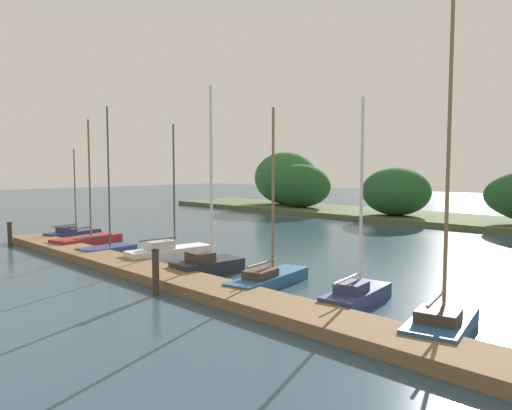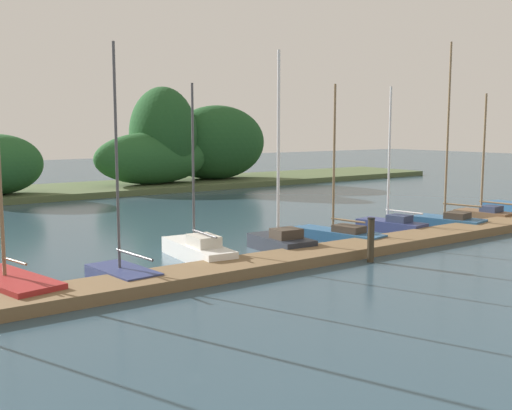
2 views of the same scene
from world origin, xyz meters
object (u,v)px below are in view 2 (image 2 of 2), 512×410
Objects in this scene: sailboat_8 at (483,212)px; sailboat_4 at (280,239)px; sailboat_7 at (447,219)px; sailboat_1 at (7,282)px; sailboat_3 at (196,249)px; mooring_piling_1 at (371,240)px; sailboat_2 at (121,270)px; sailboat_6 at (390,223)px; sailboat_5 at (337,233)px.

sailboat_4 is at bearing 84.57° from sailboat_8.
sailboat_7 is (9.56, -0.27, -0.04)m from sailboat_4.
sailboat_3 is (6.48, 0.70, 0.05)m from sailboat_1.
sailboat_7 reaches higher than mooring_piling_1.
sailboat_6 is at bearing -89.87° from sailboat_2.
sailboat_2 is 16.21m from sailboat_7.
sailboat_6 is 4.12× the size of mooring_piling_1.
sailboat_1 is 0.80× the size of sailboat_7.
sailboat_2 is (3.13, -0.56, -0.01)m from sailboat_1.
sailboat_6 is at bearing -81.54° from sailboat_4.
sailboat_7 reaches higher than sailboat_5.
sailboat_4 is at bearing 75.90° from sailboat_7.
sailboat_4 is at bearing -93.46° from sailboat_3.
sailboat_8 is at bearing -101.82° from sailboat_5.
sailboat_3 is 16.08m from sailboat_8.
sailboat_1 is 4.37× the size of mooring_piling_1.
sailboat_2 is at bearing 86.42° from sailboat_6.
sailboat_8 is 11.94m from mooring_piling_1.
sailboat_3 is at bearing 85.58° from sailboat_4.
sailboat_1 is 0.95× the size of sailboat_2.
sailboat_7 is at bearing 89.73° from sailboat_8.
sailboat_7 reaches higher than sailboat_2.
sailboat_6 is at bearing 63.34° from sailboat_7.
sailboat_6 is 1.02× the size of sailboat_8.
sailboat_4 reaches higher than sailboat_3.
sailboat_8 is 4.04× the size of mooring_piling_1.
sailboat_5 is at bearing -100.23° from sailboat_1.
sailboat_7 reaches higher than sailboat_1.
sailboat_1 is at bearing 83.45° from sailboat_6.
sailboat_8 is (22.55, 0.23, 0.05)m from sailboat_1.
sailboat_8 is at bearing 16.27° from mooring_piling_1.
sailboat_3 is at bearing 76.94° from sailboat_5.
sailboat_8 is at bearing -103.22° from sailboat_6.
sailboat_3 is 0.73× the size of sailboat_7.
sailboat_4 is 9.57m from sailboat_7.
sailboat_3 is at bearing -74.69° from sailboat_2.
sailboat_7 is (16.20, 0.49, 0.07)m from sailboat_2.
sailboat_1 reaches higher than sailboat_6.
sailboat_8 is (3.21, 0.30, -0.02)m from sailboat_7.
sailboat_4 is 1.17× the size of sailboat_5.
sailboat_7 reaches higher than sailboat_4.
sailboat_8 is at bearing -101.57° from sailboat_1.
sailboat_7 is at bearing -105.03° from sailboat_5.
sailboat_4 is at bearing -100.96° from sailboat_1.
sailboat_2 is 8.38m from mooring_piling_1.
sailboat_4 is at bearing 111.71° from mooring_piling_1.
sailboat_2 reaches higher than mooring_piling_1.
sailboat_1 is at bearing 164.31° from mooring_piling_1.
sailboat_3 is 6.39m from sailboat_5.
sailboat_6 reaches higher than sailboat_3.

